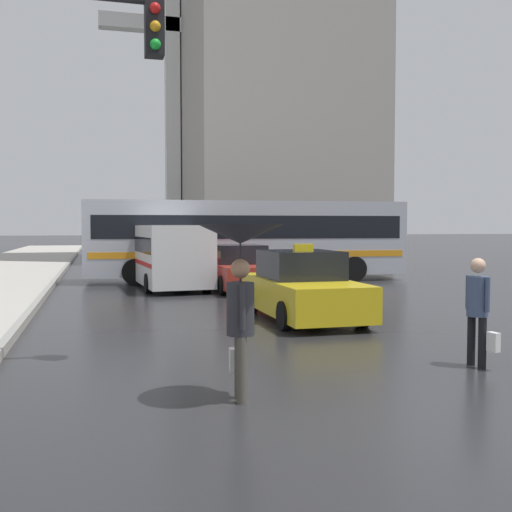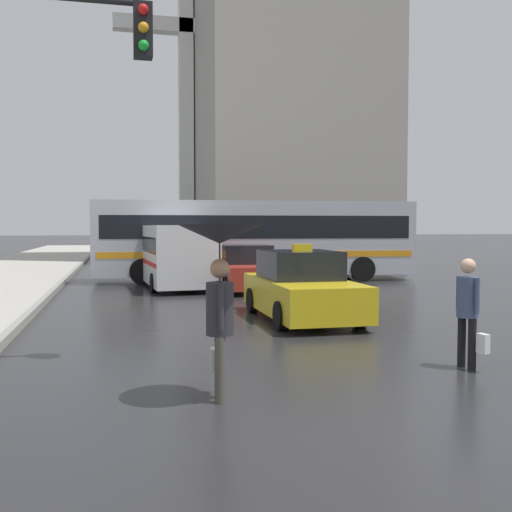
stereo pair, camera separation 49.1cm
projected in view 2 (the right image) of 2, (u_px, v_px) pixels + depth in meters
name	position (u px, v px, depth m)	size (l,w,h in m)	color
ground_plane	(408.00, 435.00, 6.03)	(300.00, 300.00, 0.00)	#262628
taxi	(301.00, 288.00, 13.59)	(1.91, 4.30, 1.71)	gold
sedan_red	(245.00, 269.00, 20.04)	(1.91, 4.49, 1.49)	#A52D23
ambulance_van	(175.00, 253.00, 20.83)	(2.40, 5.76, 2.15)	silver
city_bus	(255.00, 237.00, 23.39)	(12.38, 3.34, 3.07)	#B2B7C1
pedestrian_with_umbrella	(220.00, 261.00, 7.13)	(1.03, 1.03, 2.13)	#4C473D
pedestrian_man	(468.00, 306.00, 8.80)	(0.36, 0.59, 1.63)	black
traffic_light	(28.00, 99.00, 8.62)	(3.00, 0.38, 5.72)	black
monument_cross	(186.00, 77.00, 38.57)	(9.13, 0.90, 20.74)	white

